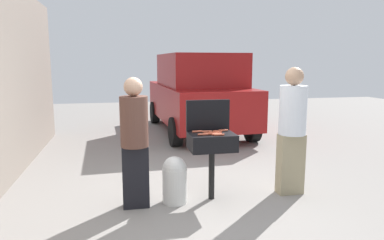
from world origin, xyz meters
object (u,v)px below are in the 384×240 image
(hot_dog_8, at_px, (223,130))
(propane_tank, at_px, (175,179))
(hot_dog_3, at_px, (213,134))
(hot_dog_0, at_px, (214,132))
(hot_dog_9, at_px, (207,131))
(hot_dog_6, at_px, (218,131))
(person_right, at_px, (292,126))
(hot_dog_5, at_px, (197,131))
(hot_dog_10, at_px, (203,134))
(parked_minivan, at_px, (198,93))
(hot_dog_7, at_px, (217,134))
(hot_dog_4, at_px, (219,135))
(bbq_grill, at_px, (212,144))
(person_left, at_px, (135,138))
(hot_dog_1, at_px, (208,133))
(hot_dog_2, at_px, (217,133))

(hot_dog_8, distance_m, propane_tank, 0.92)
(hot_dog_3, bearing_deg, propane_tank, 172.73)
(hot_dog_0, xyz_separation_m, hot_dog_9, (-0.08, 0.08, 0.00))
(hot_dog_6, relative_size, person_right, 0.07)
(hot_dog_0, xyz_separation_m, hot_dog_5, (-0.20, 0.11, 0.00))
(hot_dog_10, distance_m, parked_minivan, 4.78)
(parked_minivan, bearing_deg, hot_dog_7, 77.67)
(hot_dog_0, relative_size, hot_dog_7, 1.00)
(hot_dog_4, relative_size, hot_dog_6, 1.00)
(bbq_grill, distance_m, person_left, 1.02)
(hot_dog_10, bearing_deg, hot_dog_3, 2.26)
(hot_dog_7, height_order, parked_minivan, parked_minivan)
(bbq_grill, xyz_separation_m, hot_dog_9, (-0.05, 0.08, 0.15))
(hot_dog_6, distance_m, hot_dog_9, 0.15)
(hot_dog_3, bearing_deg, person_right, 3.34)
(hot_dog_5, bearing_deg, person_left, -168.40)
(hot_dog_10, bearing_deg, hot_dog_6, 35.37)
(hot_dog_1, height_order, hot_dog_6, same)
(person_right, bearing_deg, hot_dog_5, 8.81)
(hot_dog_9, height_order, person_right, person_right)
(hot_dog_0, bearing_deg, hot_dog_8, 35.01)
(hot_dog_9, bearing_deg, hot_dog_1, -95.09)
(hot_dog_3, xyz_separation_m, hot_dog_10, (-0.13, -0.01, 0.00))
(hot_dog_4, relative_size, hot_dog_5, 1.00)
(bbq_grill, distance_m, hot_dog_3, 0.18)
(hot_dog_2, height_order, parked_minivan, parked_minivan)
(bbq_grill, bearing_deg, person_right, -1.03)
(hot_dog_2, xyz_separation_m, person_left, (-1.07, -0.02, -0.02))
(hot_dog_7, height_order, person_left, person_left)
(hot_dog_2, xyz_separation_m, hot_dog_5, (-0.24, 0.15, 0.00))
(hot_dog_0, bearing_deg, propane_tank, -177.28)
(hot_dog_9, bearing_deg, hot_dog_10, -118.71)
(hot_dog_1, relative_size, person_left, 0.08)
(hot_dog_9, bearing_deg, hot_dog_4, -66.35)
(propane_tank, bearing_deg, hot_dog_0, 2.72)
(hot_dog_0, relative_size, hot_dog_5, 1.00)
(hot_dog_7, distance_m, person_left, 1.04)
(bbq_grill, xyz_separation_m, person_right, (1.13, -0.02, 0.20))
(hot_dog_4, bearing_deg, hot_dog_6, 79.42)
(hot_dog_2, bearing_deg, hot_dog_7, -110.93)
(parked_minivan, bearing_deg, hot_dog_10, 75.56)
(person_left, bearing_deg, hot_dog_3, 14.17)
(bbq_grill, distance_m, parked_minivan, 4.67)
(hot_dog_2, height_order, hot_dog_6, same)
(hot_dog_9, xyz_separation_m, person_left, (-0.96, -0.14, -0.02))
(hot_dog_3, bearing_deg, hot_dog_0, 63.97)
(hot_dog_5, bearing_deg, hot_dog_2, -31.84)
(hot_dog_5, bearing_deg, hot_dog_0, -28.26)
(hot_dog_6, height_order, hot_dog_8, same)
(hot_dog_6, bearing_deg, hot_dog_7, -109.01)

